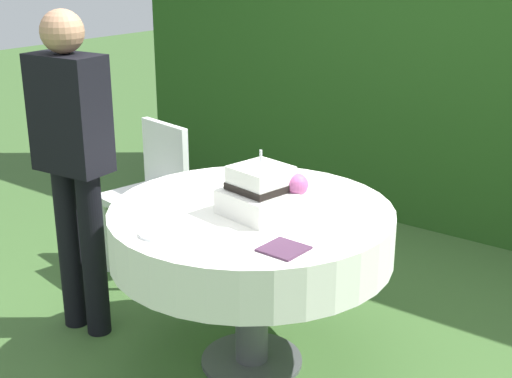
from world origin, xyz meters
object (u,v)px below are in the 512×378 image
object	(u,v)px
wedding_cake	(263,192)
standing_person	(73,154)
cake_table	(251,234)
serving_plate_far	(157,234)
serving_plate_near	(249,183)
napkin_stack	(284,249)
garden_chair	(152,184)

from	to	relation	value
wedding_cake	standing_person	bearing A→B (deg)	-166.11
cake_table	serving_plate_far	bearing A→B (deg)	-103.91
serving_plate_near	standing_person	xyz separation A→B (m)	(-0.66, -0.51, 0.15)
serving_plate_far	napkin_stack	size ratio (longest dim) A/B	0.92
wedding_cake	serving_plate_near	xyz separation A→B (m)	(-0.29, 0.27, -0.09)
wedding_cake	serving_plate_far	xyz separation A→B (m)	(-0.19, -0.44, -0.09)
wedding_cake	napkin_stack	xyz separation A→B (m)	(0.29, -0.26, -0.09)
serving_plate_far	garden_chair	distance (m)	1.36
serving_plate_far	garden_chair	bearing A→B (deg)	136.47
cake_table	garden_chair	world-z (taller)	garden_chair
wedding_cake	serving_plate_far	distance (m)	0.49
cake_table	napkin_stack	world-z (taller)	napkin_stack
garden_chair	standing_person	world-z (taller)	standing_person
serving_plate_far	standing_person	world-z (taller)	standing_person
serving_plate_near	standing_person	size ratio (longest dim) A/B	0.07
wedding_cake	napkin_stack	bearing A→B (deg)	-41.44
serving_plate_near	serving_plate_far	world-z (taller)	same
napkin_stack	serving_plate_far	bearing A→B (deg)	-158.96
wedding_cake	napkin_stack	size ratio (longest dim) A/B	2.14
serving_plate_near	garden_chair	bearing A→B (deg)	166.74
serving_plate_near	garden_chair	distance (m)	0.93
cake_table	garden_chair	size ratio (longest dim) A/B	1.41
cake_table	garden_chair	xyz separation A→B (m)	(-1.08, 0.46, -0.12)
wedding_cake	garden_chair	bearing A→B (deg)	157.59
cake_table	serving_plate_near	xyz separation A→B (m)	(-0.21, 0.25, 0.13)
serving_plate_far	standing_person	size ratio (longest dim) A/B	0.09
cake_table	standing_person	size ratio (longest dim) A/B	0.78
wedding_cake	standing_person	xyz separation A→B (m)	(-0.95, -0.23, 0.05)
napkin_stack	garden_chair	distance (m)	1.65
napkin_stack	standing_person	distance (m)	1.25
cake_table	serving_plate_far	distance (m)	0.49
cake_table	napkin_stack	bearing A→B (deg)	-37.05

